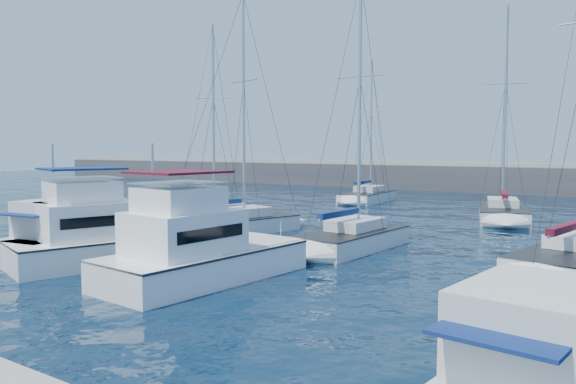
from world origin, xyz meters
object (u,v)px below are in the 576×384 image
Objects in this scene: sailboat_mid_a at (210,221)px; sailboat_back_a at (368,197)px; motor_yacht_stbd_inner at (197,252)px; sailboat_mid_c at (352,239)px; sailboat_mid_b at (234,225)px; motor_yacht_port_inner at (103,238)px; motor_yacht_stbd_outer at (540,380)px; sailboat_back_b at (503,213)px; motor_yacht_port_outer at (63,239)px.

sailboat_mid_a is 0.96× the size of sailboat_back_a.
sailboat_mid_c is at bearing 84.57° from motor_yacht_stbd_inner.
sailboat_mid_a is 0.91× the size of sailboat_mid_b.
motor_yacht_port_inner reaches higher than motor_yacht_stbd_outer.
motor_yacht_port_inner is 0.59× the size of sailboat_back_b.
motor_yacht_port_outer is at bearing -131.66° from sailboat_mid_c.
sailboat_mid_b reaches higher than motor_yacht_stbd_inner.
motor_yacht_stbd_outer is at bearing -23.00° from sailboat_mid_b.
motor_yacht_stbd_outer is at bearing 2.68° from motor_yacht_port_inner.
sailboat_mid_c reaches higher than motor_yacht_port_outer.
sailboat_mid_c is at bearing -23.13° from sailboat_mid_a.
motor_yacht_port_outer is 0.41× the size of sailboat_back_b.
sailboat_back_b is at bearing 67.54° from sailboat_mid_b.
motor_yacht_port_inner is at bearing -176.44° from motor_yacht_stbd_inner.
sailboat_mid_a is at bearing -96.12° from sailboat_back_a.
sailboat_back_a reaches higher than motor_yacht_stbd_outer.
sailboat_mid_c is at bearing 134.77° from motor_yacht_stbd_outer.
sailboat_mid_c is at bearing 68.84° from motor_yacht_port_inner.
sailboat_mid_a is (-22.34, 15.92, -0.43)m from motor_yacht_stbd_outer.
sailboat_mid_c is 1.01× the size of sailboat_back_a.
motor_yacht_stbd_inner is at bearing -117.24° from sailboat_back_b.
motor_yacht_stbd_inner is at bearing 165.70° from motor_yacht_stbd_outer.
sailboat_back_b is at bearing 110.85° from motor_yacht_stbd_outer.
motor_yacht_stbd_inner reaches higher than motor_yacht_port_outer.
motor_yacht_stbd_outer is at bearing -50.96° from sailboat_mid_a.
sailboat_mid_a is 0.85× the size of sailboat_back_b.
motor_yacht_port_outer is 0.96× the size of motor_yacht_stbd_outer.
sailboat_mid_a reaches higher than motor_yacht_stbd_inner.
motor_yacht_port_inner is 32.77m from sailboat_back_a.
sailboat_back_b reaches higher than motor_yacht_port_inner.
sailboat_mid_c is (9.77, 9.81, -0.42)m from motor_yacht_port_outer.
sailboat_mid_b is (-19.78, 15.28, -0.42)m from motor_yacht_stbd_outer.
sailboat_mid_b is at bearing 112.60° from motor_yacht_port_inner.
motor_yacht_port_inner is 11.33m from sailboat_mid_a.
sailboat_mid_c reaches higher than motor_yacht_port_inner.
sailboat_back_b reaches higher than sailboat_back_a.
sailboat_back_a is (-8.76, 32.77, -0.62)m from motor_yacht_stbd_inner.
sailboat_back_a reaches higher than motor_yacht_port_outer.
motor_yacht_stbd_inner is 0.63× the size of sailboat_mid_c.
sailboat_mid_b reaches higher than sailboat_back_a.
sailboat_back_b is (14.44, 15.04, 0.02)m from sailboat_mid_a.
sailboat_mid_a is (-3.40, 10.79, -0.62)m from motor_yacht_port_inner.
motor_yacht_port_outer is 0.72× the size of motor_yacht_stbd_inner.
motor_yacht_port_outer is 0.48× the size of sailboat_mid_a.
motor_yacht_stbd_inner is 12.27m from sailboat_mid_b.
sailboat_mid_a is at bearing 135.09° from motor_yacht_stbd_inner.
sailboat_back_a is 0.88× the size of sailboat_back_b.
motor_yacht_stbd_inner is at bearing -79.96° from sailboat_back_a.
sailboat_mid_b is at bearing -89.58° from sailboat_back_a.
motor_yacht_port_outer is at bearing 174.18° from motor_yacht_stbd_outer.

